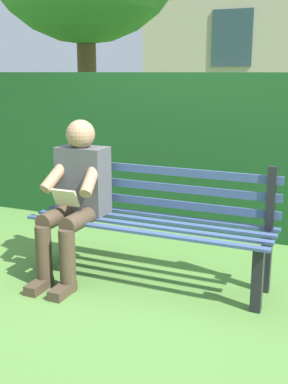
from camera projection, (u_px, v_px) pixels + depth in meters
ground at (149, 280)px, 3.66m from camera, size 60.00×60.00×0.00m
park_bench at (153, 219)px, 3.61m from camera, size 1.83×0.49×0.91m
person_seated at (75, 195)px, 3.63m from camera, size 0.44×0.73×1.19m
hedge_backdrop at (218, 148)px, 4.82m from camera, size 5.87×0.80×1.63m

